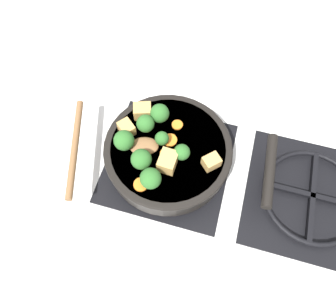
# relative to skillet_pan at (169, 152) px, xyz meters

# --- Properties ---
(ground_plane) EXTENTS (2.40, 2.40, 0.00)m
(ground_plane) POSITION_rel_skillet_pan_xyz_m (0.00, -0.00, -0.06)
(ground_plane) COLOR silver
(front_burner_grate) EXTENTS (0.31, 0.31, 0.03)m
(front_burner_grate) POSITION_rel_skillet_pan_xyz_m (0.00, -0.00, -0.05)
(front_burner_grate) COLOR black
(front_burner_grate) RESTS_ON ground_plane
(rear_burner_grate) EXTENTS (0.31, 0.31, 0.03)m
(rear_burner_grate) POSITION_rel_skillet_pan_xyz_m (0.00, 0.36, -0.05)
(rear_burner_grate) COLOR black
(rear_burner_grate) RESTS_ON ground_plane
(skillet_pan) EXTENTS (0.31, 0.41, 0.06)m
(skillet_pan) POSITION_rel_skillet_pan_xyz_m (0.00, 0.00, 0.00)
(skillet_pan) COLOR black
(skillet_pan) RESTS_ON front_burner_grate
(wooden_spoon) EXTENTS (0.25, 0.24, 0.02)m
(wooden_spoon) POSITION_rel_skillet_pan_xyz_m (0.04, -0.15, 0.03)
(wooden_spoon) COLOR brown
(wooden_spoon) RESTS_ON skillet_pan
(tofu_cube_center_large) EXTENTS (0.05, 0.04, 0.04)m
(tofu_cube_center_large) POSITION_rel_skillet_pan_xyz_m (0.04, 0.01, 0.05)
(tofu_cube_center_large) COLOR tan
(tofu_cube_center_large) RESTS_ON skillet_pan
(tofu_cube_near_handle) EXTENTS (0.05, 0.05, 0.03)m
(tofu_cube_near_handle) POSITION_rel_skillet_pan_xyz_m (0.02, 0.10, 0.04)
(tofu_cube_near_handle) COLOR tan
(tofu_cube_near_handle) RESTS_ON skillet_pan
(tofu_cube_east_chunk) EXTENTS (0.05, 0.05, 0.03)m
(tofu_cube_east_chunk) POSITION_rel_skillet_pan_xyz_m (-0.01, -0.11, 0.04)
(tofu_cube_east_chunk) COLOR tan
(tofu_cube_east_chunk) RESTS_ON skillet_pan
(tofu_cube_west_chunk) EXTENTS (0.05, 0.05, 0.03)m
(tofu_cube_west_chunk) POSITION_rel_skillet_pan_xyz_m (-0.07, -0.09, 0.04)
(tofu_cube_west_chunk) COLOR tan
(tofu_cube_west_chunk) RESTS_ON skillet_pan
(broccoli_floret_near_spoon) EXTENTS (0.05, 0.05, 0.05)m
(broccoli_floret_near_spoon) POSITION_rel_skillet_pan_xyz_m (0.10, -0.01, 0.06)
(broccoli_floret_near_spoon) COLOR #709956
(broccoli_floret_near_spoon) RESTS_ON skillet_pan
(broccoli_floret_center_top) EXTENTS (0.04, 0.04, 0.04)m
(broccoli_floret_center_top) POSITION_rel_skillet_pan_xyz_m (0.02, 0.03, 0.05)
(broccoli_floret_center_top) COLOR #709956
(broccoli_floret_center_top) RESTS_ON skillet_pan
(broccoli_floret_east_rim) EXTENTS (0.04, 0.04, 0.05)m
(broccoli_floret_east_rim) POSITION_rel_skillet_pan_xyz_m (-0.03, -0.07, 0.05)
(broccoli_floret_east_rim) COLOR #709956
(broccoli_floret_east_rim) RESTS_ON skillet_pan
(broccoli_floret_west_rim) EXTENTS (0.05, 0.05, 0.05)m
(broccoli_floret_west_rim) POSITION_rel_skillet_pan_xyz_m (-0.07, -0.04, 0.06)
(broccoli_floret_west_rim) COLOR #709956
(broccoli_floret_west_rim) RESTS_ON skillet_pan
(broccoli_floret_north_edge) EXTENTS (0.03, 0.03, 0.04)m
(broccoli_floret_north_edge) POSITION_rel_skillet_pan_xyz_m (-0.01, -0.02, 0.05)
(broccoli_floret_north_edge) COLOR #709956
(broccoli_floret_north_edge) RESTS_ON skillet_pan
(broccoli_floret_south_cluster) EXTENTS (0.05, 0.05, 0.05)m
(broccoli_floret_south_cluster) POSITION_rel_skillet_pan_xyz_m (0.06, -0.05, 0.06)
(broccoli_floret_south_cluster) COLOR #709956
(broccoli_floret_south_cluster) RESTS_ON skillet_pan
(broccoli_floret_mid_floret) EXTENTS (0.05, 0.05, 0.05)m
(broccoli_floret_mid_floret) POSITION_rel_skillet_pan_xyz_m (0.03, -0.10, 0.06)
(broccoli_floret_mid_floret) COLOR #709956
(broccoli_floret_mid_floret) RESTS_ON skillet_pan
(carrot_slice_orange_thin) EXTENTS (0.03, 0.03, 0.01)m
(carrot_slice_orange_thin) POSITION_rel_skillet_pan_xyz_m (-0.02, 0.00, 0.03)
(carrot_slice_orange_thin) COLOR orange
(carrot_slice_orange_thin) RESTS_ON skillet_pan
(carrot_slice_near_center) EXTENTS (0.03, 0.03, 0.01)m
(carrot_slice_near_center) POSITION_rel_skillet_pan_xyz_m (0.11, -0.03, 0.03)
(carrot_slice_near_center) COLOR orange
(carrot_slice_near_center) RESTS_ON skillet_pan
(carrot_slice_edge_slice) EXTENTS (0.03, 0.03, 0.01)m
(carrot_slice_edge_slice) POSITION_rel_skillet_pan_xyz_m (0.02, -0.00, 0.03)
(carrot_slice_edge_slice) COLOR orange
(carrot_slice_edge_slice) RESTS_ON skillet_pan
(carrot_slice_under_broccoli) EXTENTS (0.03, 0.03, 0.01)m
(carrot_slice_under_broccoli) POSITION_rel_skillet_pan_xyz_m (-0.06, 0.00, 0.03)
(carrot_slice_under_broccoli) COLOR orange
(carrot_slice_under_broccoli) RESTS_ON skillet_pan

